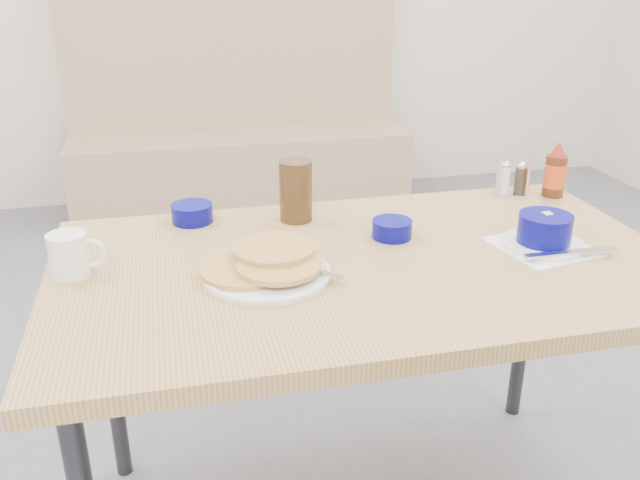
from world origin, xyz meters
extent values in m
cube|color=tan|center=(0.00, 2.72, 0.23)|extent=(1.90, 0.55, 0.45)
cube|color=tan|center=(0.00, 2.94, 0.72)|extent=(1.90, 0.12, 1.00)
cube|color=#2D2D33|center=(0.00, 2.72, 0.04)|extent=(1.90, 0.55, 0.08)
cube|color=tan|center=(0.00, 0.25, 0.74)|extent=(1.40, 0.80, 0.04)
cylinder|color=#2D2D33|center=(-0.62, 0.57, 0.36)|extent=(0.04, 0.04, 0.72)
cylinder|color=#2D2D33|center=(0.62, 0.57, 0.36)|extent=(0.04, 0.04, 0.72)
cylinder|color=white|center=(-0.23, 0.21, 0.77)|extent=(0.27, 0.27, 0.01)
cylinder|color=#DEA853|center=(-0.28, 0.22, 0.78)|extent=(0.18, 0.18, 0.01)
cylinder|color=#DEA853|center=(-0.21, 0.20, 0.79)|extent=(0.18, 0.18, 0.01)
cylinder|color=#DEA853|center=(-0.21, 0.26, 0.80)|extent=(0.18, 0.18, 0.01)
cube|color=silver|center=(-0.13, 0.18, 0.78)|extent=(0.09, 0.10, 0.00)
cylinder|color=white|center=(-0.64, 0.32, 0.81)|extent=(0.08, 0.08, 0.09)
cylinder|color=black|center=(-0.64, 0.32, 0.85)|extent=(0.07, 0.07, 0.00)
torus|color=white|center=(-0.59, 0.31, 0.81)|extent=(0.07, 0.02, 0.07)
cube|color=white|center=(0.42, 0.22, 0.76)|extent=(0.24, 0.24, 0.00)
cylinder|color=white|center=(0.42, 0.22, 0.77)|extent=(0.19, 0.19, 0.01)
cylinder|color=#04056D|center=(0.42, 0.22, 0.81)|extent=(0.12, 0.12, 0.07)
cylinder|color=white|center=(0.42, 0.22, 0.84)|extent=(0.11, 0.11, 0.01)
cube|color=#F4DB60|center=(0.43, 0.23, 0.84)|extent=(0.02, 0.02, 0.01)
cube|color=silver|center=(0.45, 0.15, 0.78)|extent=(0.22, 0.02, 0.01)
cylinder|color=#04056D|center=(-0.37, 0.58, 0.78)|extent=(0.11, 0.11, 0.05)
cylinder|color=#04056D|center=(0.10, 0.36, 0.78)|extent=(0.10, 0.10, 0.04)
cylinder|color=#3D2813|center=(-0.11, 0.53, 0.84)|extent=(0.09, 0.09, 0.16)
cube|color=silver|center=(0.53, 0.59, 0.76)|extent=(0.11, 0.09, 0.00)
cylinder|color=silver|center=(0.49, 0.59, 0.82)|extent=(0.01, 0.01, 0.11)
cylinder|color=silver|center=(0.56, 0.56, 0.82)|extent=(0.01, 0.01, 0.11)
cylinder|color=silver|center=(0.50, 0.62, 0.82)|extent=(0.01, 0.01, 0.11)
cylinder|color=silver|center=(0.58, 0.59, 0.82)|extent=(0.01, 0.01, 0.11)
cylinder|color=silver|center=(0.51, 0.60, 0.80)|extent=(0.03, 0.03, 0.07)
cylinder|color=#3F3326|center=(0.55, 0.58, 0.80)|extent=(0.03, 0.03, 0.07)
cylinder|color=#47230F|center=(0.64, 0.55, 0.82)|extent=(0.06, 0.06, 0.12)
cylinder|color=orange|center=(0.64, 0.55, 0.82)|extent=(0.06, 0.06, 0.07)
cone|color=#AA1B10|center=(0.64, 0.55, 0.90)|extent=(0.04, 0.04, 0.04)
camera|label=1|loc=(-0.42, -1.08, 1.40)|focal=38.00mm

